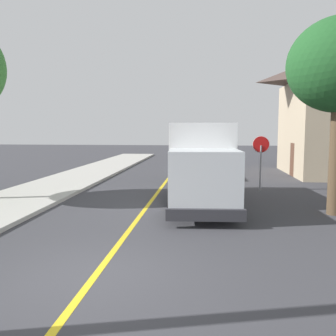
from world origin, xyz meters
The scene contains 6 objects.
ground_plane centered at (0.00, 0.00, 0.00)m, with size 120.00×120.00×0.00m, color #38383D.
centre_line_yellow centered at (0.00, 10.00, 0.00)m, with size 0.16×56.00×0.01m, color gold.
box_truck centered at (2.03, 7.56, 1.77)m, with size 2.79×7.30×3.20m.
parked_car_near centered at (1.65, 14.03, 0.79)m, with size 1.85×4.42×1.67m.
parked_car_mid centered at (1.97, 19.91, 0.79)m, with size 1.86×4.42×1.67m.
stop_sign centered at (4.87, 10.73, 1.86)m, with size 0.80×0.10×2.65m.
Camera 1 is at (2.20, -6.94, 2.97)m, focal length 38.70 mm.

